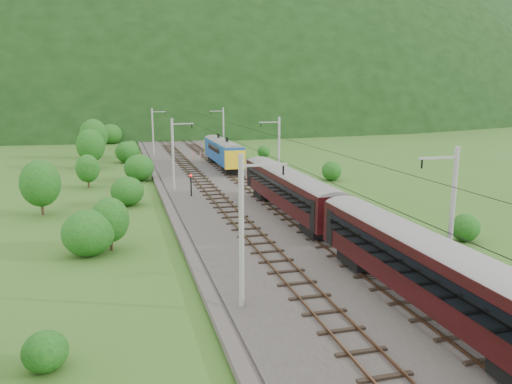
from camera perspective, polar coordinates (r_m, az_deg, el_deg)
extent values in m
plane|color=#31531A|center=(28.84, 10.69, -11.85)|extent=(600.00, 600.00, 0.00)
cube|color=#38332D|center=(37.44, 3.97, -5.88)|extent=(14.00, 220.00, 0.30)
cube|color=brown|center=(36.46, -0.68, -5.77)|extent=(0.08, 220.00, 0.15)
cube|color=brown|center=(36.83, 1.49, -5.59)|extent=(0.08, 220.00, 0.15)
cube|color=black|center=(36.68, 0.41, -5.88)|extent=(2.40, 220.00, 0.12)
cube|color=brown|center=(37.91, 6.39, -5.16)|extent=(0.08, 220.00, 0.15)
cube|color=brown|center=(38.45, 8.38, -4.97)|extent=(0.08, 220.00, 0.15)
cube|color=black|center=(38.21, 7.38, -5.26)|extent=(2.40, 220.00, 0.12)
cylinder|color=gray|center=(25.35, -1.68, -4.62)|extent=(0.28, 0.28, 8.00)
cube|color=gray|center=(24.93, 0.96, 3.11)|extent=(2.40, 0.12, 0.12)
cylinder|color=black|center=(25.27, 3.14, 2.52)|extent=(0.10, 0.10, 0.50)
cylinder|color=gray|center=(56.39, -9.47, 4.23)|extent=(0.28, 0.28, 8.00)
cube|color=gray|center=(56.21, -8.36, 7.72)|extent=(2.40, 0.12, 0.12)
cylinder|color=black|center=(56.36, -7.33, 7.46)|extent=(0.10, 0.10, 0.50)
cylinder|color=gray|center=(88.13, -11.71, 6.75)|extent=(0.28, 0.28, 8.00)
cube|color=gray|center=(88.00, -11.02, 8.99)|extent=(2.40, 0.12, 0.12)
cylinder|color=black|center=(88.10, -10.35, 8.82)|extent=(0.10, 0.10, 0.50)
cylinder|color=gray|center=(120.00, -12.77, 7.93)|extent=(0.28, 0.28, 8.00)
cube|color=gray|center=(119.91, -12.27, 9.58)|extent=(2.40, 0.12, 0.12)
cylinder|color=black|center=(119.98, -11.78, 9.46)|extent=(0.10, 0.10, 0.50)
cylinder|color=gray|center=(151.93, -13.39, 8.62)|extent=(0.28, 0.28, 8.00)
cube|color=gray|center=(151.86, -13.00, 9.92)|extent=(2.40, 0.12, 0.12)
cylinder|color=black|center=(151.91, -12.61, 9.82)|extent=(0.10, 0.10, 0.50)
cylinder|color=gray|center=(30.65, 21.49, -2.58)|extent=(0.28, 0.28, 8.00)
cube|color=gray|center=(29.34, 20.09, 3.69)|extent=(2.40, 0.12, 0.12)
cylinder|color=black|center=(28.81, 18.43, 3.06)|extent=(0.10, 0.10, 0.50)
cylinder|color=gray|center=(58.97, 2.63, 4.69)|extent=(0.28, 0.28, 8.00)
cube|color=gray|center=(58.30, 1.53, 7.98)|extent=(2.40, 0.12, 0.12)
cylinder|color=black|center=(58.03, 0.58, 7.67)|extent=(0.10, 0.10, 0.50)
cylinder|color=gray|center=(89.79, -3.74, 7.05)|extent=(0.28, 0.28, 8.00)
cube|color=gray|center=(89.35, -4.53, 9.20)|extent=(2.40, 0.12, 0.12)
cylinder|color=black|center=(89.18, -5.17, 9.00)|extent=(0.10, 0.10, 0.50)
cylinder|color=gray|center=(121.23, -6.86, 8.17)|extent=(0.28, 0.28, 8.00)
cube|color=gray|center=(120.90, -7.47, 9.76)|extent=(2.40, 0.12, 0.12)
cylinder|color=black|center=(120.78, -7.94, 9.60)|extent=(0.10, 0.10, 0.50)
cylinder|color=gray|center=(152.90, -8.69, 8.81)|extent=(0.28, 0.28, 8.00)
cube|color=gray|center=(152.64, -9.19, 10.07)|extent=(2.40, 0.12, 0.12)
cylinder|color=black|center=(152.54, -9.56, 9.95)|extent=(0.10, 0.10, 0.50)
cylinder|color=black|center=(35.24, 0.43, 4.63)|extent=(0.03, 198.00, 0.03)
cylinder|color=black|center=(36.84, 7.66, 4.83)|extent=(0.03, 198.00, 0.03)
ellipsoid|color=black|center=(284.13, -13.17, 9.00)|extent=(504.00, 360.00, 244.00)
cube|color=black|center=(26.26, 19.02, -8.29)|extent=(2.61, 19.81, 2.70)
cylinder|color=gray|center=(25.88, 19.20, -5.75)|extent=(2.61, 19.71, 2.61)
cube|color=black|center=(25.45, 16.58, -7.99)|extent=(0.05, 17.44, 1.04)
cube|color=black|center=(26.90, 21.42, -7.25)|extent=(0.05, 17.44, 1.04)
cube|color=black|center=(32.42, 11.89, -7.38)|extent=(1.98, 2.88, 0.81)
cube|color=black|center=(44.39, 3.76, 0.34)|extent=(2.61, 19.81, 2.70)
cylinder|color=gray|center=(44.17, 3.78, 1.89)|extent=(2.61, 19.71, 2.61)
cube|color=black|center=(43.92, 2.13, 0.67)|extent=(0.05, 17.44, 1.04)
cube|color=black|center=(44.78, 5.36, 0.84)|extent=(0.05, 17.44, 1.04)
cube|color=black|center=(38.50, 7.11, -4.17)|extent=(1.98, 2.88, 0.81)
cube|color=black|center=(51.21, 1.19, -0.13)|extent=(1.98, 2.88, 0.81)
cube|color=#144A9F|center=(72.08, -3.84, 4.68)|extent=(2.61, 16.21, 2.70)
cylinder|color=gray|center=(71.95, -3.85, 5.64)|extent=(2.61, 16.13, 2.61)
cube|color=black|center=(71.79, -4.88, 4.90)|extent=(0.05, 14.27, 1.04)
cube|color=black|center=(72.32, -2.81, 4.98)|extent=(0.05, 14.27, 1.04)
cube|color=black|center=(66.83, -2.83, 2.63)|extent=(1.98, 2.88, 0.81)
cube|color=black|center=(77.83, -4.67, 3.88)|extent=(1.98, 2.88, 0.81)
cube|color=yellow|center=(79.81, -4.99, 5.21)|extent=(2.66, 0.50, 2.43)
cube|color=yellow|center=(64.45, -2.41, 3.72)|extent=(2.66, 0.50, 2.43)
cube|color=black|center=(74.81, -4.32, 6.35)|extent=(0.08, 1.60, 0.81)
cylinder|color=red|center=(80.91, -7.11, 4.11)|extent=(0.14, 0.14, 1.31)
cylinder|color=red|center=(79.49, -6.37, 4.06)|extent=(0.16, 0.16, 1.51)
cylinder|color=black|center=(53.15, -7.43, 0.67)|extent=(0.15, 0.15, 2.18)
sphere|color=red|center=(52.95, -7.46, 1.89)|extent=(0.26, 0.26, 0.26)
ellipsoid|color=#124312|center=(23.18, -22.96, -16.43)|extent=(1.87, 1.87, 1.68)
ellipsoid|color=#124312|center=(36.64, -18.62, -4.45)|extent=(3.63, 3.63, 3.27)
ellipsoid|color=#124312|center=(51.27, -14.48, 0.08)|extent=(3.26, 3.26, 2.94)
ellipsoid|color=#124312|center=(64.97, -13.21, 2.72)|extent=(3.77, 3.77, 3.39)
ellipsoid|color=#124312|center=(81.85, -14.50, 4.44)|extent=(3.77, 3.77, 3.39)
ellipsoid|color=#124312|center=(98.34, -14.03, 5.17)|extent=(2.12, 2.12, 1.91)
ellipsoid|color=#124312|center=(111.81, -16.25, 6.39)|extent=(4.73, 4.73, 4.26)
cylinder|color=black|center=(37.52, -16.24, -4.85)|extent=(0.24, 0.24, 2.11)
ellipsoid|color=#124312|center=(37.20, -16.35, -3.07)|extent=(2.71, 2.71, 3.25)
cylinder|color=black|center=(49.96, -23.29, -0.88)|extent=(0.24, 0.24, 2.81)
ellipsoid|color=#124312|center=(49.67, -23.43, 0.93)|extent=(3.61, 3.61, 4.33)
cylinder|color=black|center=(62.19, -18.62, 1.45)|extent=(0.24, 0.24, 2.15)
ellipsoid|color=#124312|center=(61.99, -18.69, 2.57)|extent=(2.76, 2.76, 3.32)
cylinder|color=black|center=(77.33, -18.30, 3.73)|extent=(0.24, 0.24, 3.16)
ellipsoid|color=#124312|center=(77.12, -18.38, 5.06)|extent=(4.06, 4.06, 4.88)
cylinder|color=black|center=(88.56, -17.98, 4.82)|extent=(0.24, 0.24, 3.60)
ellipsoid|color=#124312|center=(88.36, -18.06, 6.15)|extent=(4.63, 4.63, 5.55)
ellipsoid|color=#124312|center=(41.35, 22.81, -3.92)|extent=(2.15, 2.15, 1.93)
ellipsoid|color=#124312|center=(64.30, 8.65, 2.30)|extent=(2.53, 2.53, 2.27)
ellipsoid|color=#124312|center=(85.03, 0.90, 4.56)|extent=(2.14, 2.14, 1.92)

